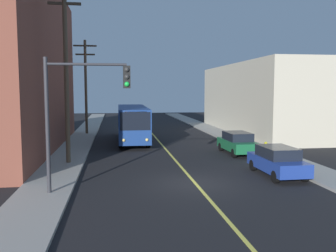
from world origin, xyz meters
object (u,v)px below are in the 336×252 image
object	(u,v)px
city_bus	(132,122)
utility_pole_mid	(86,82)
parked_car_blue	(277,161)
utility_pole_near	(66,64)
traffic_signal_left_corner	(82,99)
fire_hydrant	(266,147)
parked_car_green	(237,143)

from	to	relation	value
city_bus	utility_pole_mid	bearing A→B (deg)	128.66
parked_car_blue	utility_pole_near	size ratio (longest dim) A/B	0.39
utility_pole_mid	traffic_signal_left_corner	distance (m)	23.31
city_bus	fire_hydrant	size ratio (longest dim) A/B	14.50
fire_hydrant	city_bus	bearing A→B (deg)	136.08
parked_car_green	traffic_signal_left_corner	xyz separation A→B (m)	(-10.41, -9.41, 3.46)
parked_car_blue	parked_car_green	world-z (taller)	same
parked_car_blue	parked_car_green	bearing A→B (deg)	88.69
traffic_signal_left_corner	fire_hydrant	bearing A→B (deg)	34.84
traffic_signal_left_corner	fire_hydrant	xyz separation A→B (m)	(12.26, 8.54, -3.72)
parked_car_green	utility_pole_near	xyz separation A→B (m)	(-11.97, -2.36, 5.51)
utility_pole_near	traffic_signal_left_corner	xyz separation A→B (m)	(1.56, -7.05, -2.05)
city_bus	utility_pole_near	bearing A→B (deg)	-113.61
parked_car_green	utility_pole_mid	bearing A→B (deg)	131.04
city_bus	utility_pole_near	world-z (taller)	utility_pole_near
parked_car_blue	utility_pole_near	distance (m)	13.89
parked_car_blue	utility_pole_mid	world-z (taller)	utility_pole_mid
city_bus	traffic_signal_left_corner	xyz separation A→B (m)	(-2.99, -17.46, 2.49)
parked_car_blue	utility_pole_near	bearing A→B (deg)	157.78
utility_pole_near	parked_car_blue	bearing A→B (deg)	-22.22
parked_car_blue	traffic_signal_left_corner	world-z (taller)	traffic_signal_left_corner
utility_pole_mid	traffic_signal_left_corner	bearing A→B (deg)	-86.02
city_bus	parked_car_blue	xyz separation A→B (m)	(7.25, -15.23, -0.98)
parked_car_green	fire_hydrant	distance (m)	2.06
utility_pole_mid	fire_hydrant	world-z (taller)	utility_pole_mid
parked_car_blue	utility_pole_near	world-z (taller)	utility_pole_near
utility_pole_mid	traffic_signal_left_corner	world-z (taller)	utility_pole_mid
parked_car_green	fire_hydrant	bearing A→B (deg)	-25.19
parked_car_blue	traffic_signal_left_corner	xyz separation A→B (m)	(-10.25, -2.23, 3.46)
utility_pole_near	utility_pole_mid	bearing A→B (deg)	90.19
parked_car_green	traffic_signal_left_corner	size ratio (longest dim) A/B	0.74
parked_car_green	traffic_signal_left_corner	distance (m)	14.45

